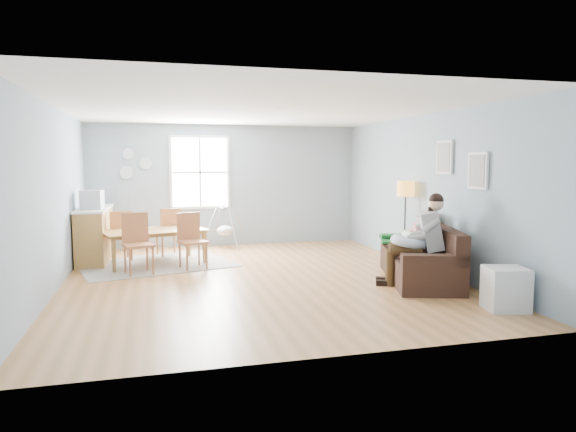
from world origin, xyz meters
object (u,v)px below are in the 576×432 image
object	(u,v)px
chair_sw	(137,239)
chair_nw	(121,232)
chair_ne	(170,229)
baby_swing	(225,230)
toddler	(416,233)
floor_lamp	(405,196)
counter	(95,234)
monitor	(92,200)
sofa	(423,261)
dining_table	(155,247)
father	(420,236)
chair_se	(191,236)
storage_cube	(505,289)

from	to	relation	value
chair_sw	chair_nw	size ratio (longest dim) A/B	1.07
chair_ne	baby_swing	distance (m)	1.42
toddler	baby_swing	bearing A→B (deg)	125.08
baby_swing	floor_lamp	bearing A→B (deg)	-43.10
counter	monitor	distance (m)	0.76
baby_swing	counter	bearing A→B (deg)	-162.00
chair_sw	chair_ne	xyz separation A→B (m)	(0.58, 1.49, -0.04)
toddler	sofa	bearing A→B (deg)	-85.47
dining_table	chair_sw	distance (m)	0.84
father	chair_se	distance (m)	3.94
father	floor_lamp	distance (m)	1.62
chair_ne	dining_table	bearing A→B (deg)	-111.04
floor_lamp	monitor	bearing A→B (deg)	164.37
sofa	monitor	distance (m)	5.95
toddler	chair_ne	xyz separation A→B (m)	(-3.80, 2.96, -0.18)
floor_lamp	chair_se	xyz separation A→B (m)	(-3.78, 0.73, -0.71)
counter	monitor	size ratio (longest dim) A/B	4.55
floor_lamp	dining_table	xyz separation A→B (m)	(-4.40, 1.23, -0.95)
dining_table	chair_sw	xyz separation A→B (m)	(-0.29, -0.74, 0.27)
storage_cube	counter	xyz separation A→B (m)	(-5.39, 4.82, 0.24)
chair_ne	counter	distance (m)	1.39
chair_nw	monitor	size ratio (longest dim) A/B	2.37
counter	dining_table	bearing A→B (deg)	-30.58
storage_cube	counter	bearing A→B (deg)	138.23
floor_lamp	chair_ne	bearing A→B (deg)	154.26
baby_swing	chair_sw	bearing A→B (deg)	-128.51
father	chair_ne	size ratio (longest dim) A/B	1.46
dining_table	counter	bearing A→B (deg)	133.59
chair_ne	counter	size ratio (longest dim) A/B	0.53
sofa	chair_se	world-z (taller)	chair_se
toddler	monitor	distance (m)	5.78
sofa	storage_cube	world-z (taller)	sofa
father	floor_lamp	xyz separation A→B (m)	(0.51, 1.45, 0.52)
chair_sw	sofa	bearing A→B (deg)	-21.03
sofa	chair_nw	size ratio (longest dim) A/B	2.43
chair_sw	counter	xyz separation A→B (m)	(-0.81, 1.39, -0.08)
floor_lamp	counter	size ratio (longest dim) A/B	0.84
chair_nw	sofa	bearing A→B (deg)	-31.80
dining_table	chair_nw	xyz separation A→B (m)	(-0.63, 0.50, 0.23)
father	baby_swing	bearing A→B (deg)	119.92
toddler	storage_cube	world-z (taller)	toddler
storage_cube	counter	world-z (taller)	counter
counter	chair_nw	bearing A→B (deg)	-17.28
dining_table	chair_se	distance (m)	0.84
toddler	dining_table	xyz separation A→B (m)	(-4.09, 2.22, -0.42)
sofa	baby_swing	xyz separation A→B (m)	(-2.62, 3.93, 0.09)
floor_lamp	monitor	size ratio (longest dim) A/B	3.81
chair_sw	counter	world-z (taller)	chair_sw
toddler	chair_ne	size ratio (longest dim) A/B	0.89
toddler	chair_nw	size ratio (longest dim) A/B	0.90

